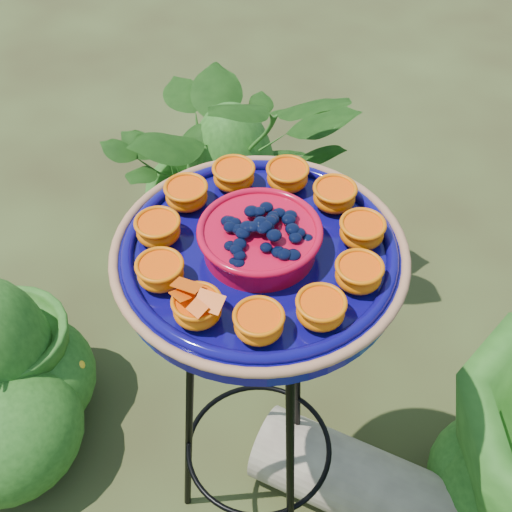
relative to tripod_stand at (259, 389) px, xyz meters
The scene contains 5 objects.
ground_plane 0.56m from the tripod_stand, 77.10° to the left, with size 20.00×20.00×0.00m, color black.
tripod_stand is the anchor object (origin of this frame).
feeder_dish 0.40m from the tripod_stand, 80.66° to the right, with size 0.52×0.52×0.11m.
driftwood_log 0.54m from the tripod_stand, 44.44° to the left, with size 0.20×0.20×0.59m, color tan.
shrub_back_left 0.92m from the tripod_stand, 137.75° to the left, with size 0.72×0.63×0.80m, color #1C4713.
Camera 1 is at (0.52, -0.66, 1.79)m, focal length 50.00 mm.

